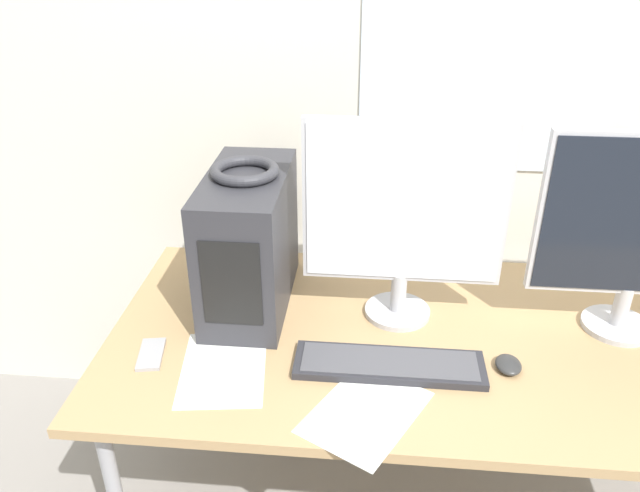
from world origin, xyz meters
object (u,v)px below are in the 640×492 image
(headphones, at_px, (245,171))
(cell_phone, at_px, (151,354))
(mouse, at_px, (508,365))
(keyboard, at_px, (389,365))
(monitor_main, at_px, (404,214))
(pc_tower, at_px, (249,242))

(headphones, xyz_separation_m, cell_phone, (-0.21, -0.28, -0.41))
(mouse, bearing_deg, keyboard, -175.08)
(keyboard, bearing_deg, monitor_main, 84.32)
(cell_phone, bearing_deg, headphones, 43.00)
(keyboard, bearing_deg, headphones, 145.59)
(pc_tower, xyz_separation_m, mouse, (0.70, -0.25, -0.19))
(keyboard, distance_m, cell_phone, 0.62)
(headphones, xyz_separation_m, keyboard, (0.40, -0.28, -0.40))
(pc_tower, relative_size, cell_phone, 3.39)
(mouse, xyz_separation_m, cell_phone, (-0.92, -0.03, -0.01))
(pc_tower, bearing_deg, cell_phone, -127.02)
(cell_phone, bearing_deg, pc_tower, 42.91)
(monitor_main, relative_size, mouse, 6.96)
(pc_tower, distance_m, monitor_main, 0.45)
(keyboard, bearing_deg, mouse, 4.92)
(pc_tower, relative_size, headphones, 2.48)
(cell_phone, bearing_deg, mouse, -7.97)
(monitor_main, bearing_deg, pc_tower, 175.93)
(monitor_main, height_order, mouse, monitor_main)
(pc_tower, xyz_separation_m, headphones, (0.00, 0.00, 0.21))
(monitor_main, bearing_deg, mouse, -38.55)
(headphones, xyz_separation_m, mouse, (0.70, -0.25, -0.40))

